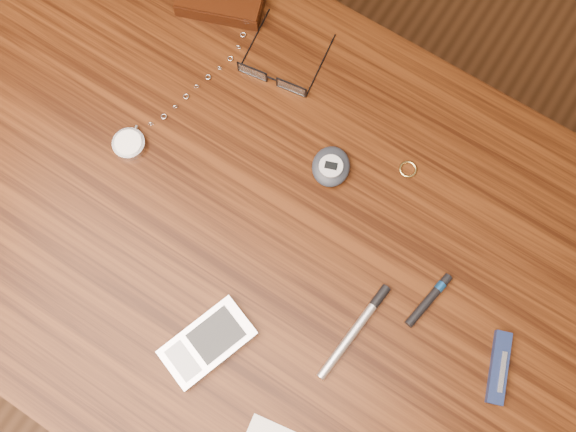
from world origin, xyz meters
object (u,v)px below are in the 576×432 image
desk (246,236)px  pedometer (331,167)px  pocket_knife (499,368)px  silver_pen (359,324)px  pocket_watch (134,139)px  eyeglasses (274,76)px  pda_phone (208,343)px

desk → pedometer: 0.18m
desk → pocket_knife: 0.39m
silver_pen → pedometer: bearing=131.5°
pocket_watch → pedometer: bearing=23.7°
desk → silver_pen: 0.23m
eyeglasses → pocket_watch: (-0.11, -0.18, -0.00)m
silver_pen → desk: bearing=169.9°
pedometer → pocket_watch: bearing=-156.3°
desk → pda_phone: size_ratio=7.89×
eyeglasses → pda_phone: (0.13, -0.35, -0.00)m
desk → pedometer: (0.06, 0.12, 0.11)m
eyeglasses → pda_phone: bearing=-69.6°
desk → eyeglasses: bearing=111.0°
eyeglasses → pocket_knife: size_ratio=1.36×
pocket_watch → pocket_knife: 0.56m
eyeglasses → pda_phone: size_ratio=0.97×
eyeglasses → desk: bearing=-69.0°
pocket_watch → pda_phone: 0.30m
eyeglasses → pocket_knife: eyeglasses is taller
desk → silver_pen: bearing=-10.1°
pocket_watch → pocket_knife: (0.56, -0.00, -0.00)m
desk → pocket_knife: bearing=1.7°
pocket_knife → eyeglasses: bearing=158.0°
eyeglasses → pedometer: bearing=-27.2°
pda_phone → pocket_knife: 0.36m
pda_phone → desk: bearing=109.7°
eyeglasses → silver_pen: (0.28, -0.23, -0.00)m
pocket_watch → pda_phone: (0.24, -0.17, 0.00)m
eyeglasses → pda_phone: 0.38m
desk → pocket_knife: size_ratio=10.97×
pedometer → desk: bearing=-117.6°
pda_phone → pocket_knife: bearing=27.9°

